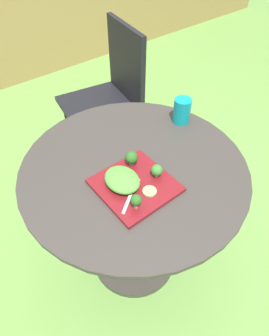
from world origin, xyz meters
name	(u,v)px	position (x,y,z in m)	size (l,w,h in m)	color
ground_plane	(134,257)	(0.00, 0.00, 0.00)	(12.00, 12.00, 0.00)	#669342
patio_table	(134,209)	(0.00, 0.00, 0.44)	(0.85, 0.85, 0.71)	#38332D
patio_chair	(111,90)	(0.42, 0.76, 0.53)	(0.51, 0.51, 0.90)	black
salad_plate	(135,185)	(-0.06, -0.08, 0.72)	(0.25, 0.25, 0.01)	maroon
drinking_glass	(182,112)	(0.33, 0.09, 0.76)	(0.07, 0.07, 0.11)	#0F8C93
fork	(132,192)	(-0.09, -0.10, 0.73)	(0.14, 0.10, 0.00)	silver
lettuce_mound	(122,180)	(-0.10, -0.05, 0.75)	(0.11, 0.14, 0.04)	#519338
broccoli_floret_0	(131,158)	(-0.01, 0.00, 0.76)	(0.05, 0.05, 0.06)	#99B770
broccoli_floret_1	(136,200)	(-0.12, -0.16, 0.76)	(0.04, 0.04, 0.05)	#99B770
broccoli_floret_2	(157,170)	(0.02, -0.10, 0.76)	(0.04, 0.04, 0.05)	#99B770
cucumber_slice_0	(150,191)	(-0.05, -0.14, 0.73)	(0.05, 0.05, 0.01)	#8EB766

